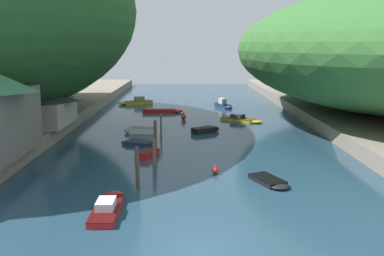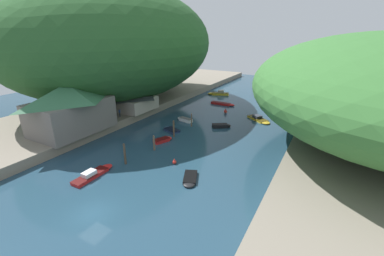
% 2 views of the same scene
% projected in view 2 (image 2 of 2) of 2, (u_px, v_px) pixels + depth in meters
% --- Properties ---
extents(water_surface, '(130.00, 130.00, 0.00)m').
position_uv_depth(water_surface, '(214.00, 126.00, 50.81)').
color(water_surface, '#234256').
rests_on(water_surface, ground).
extents(left_bank, '(22.00, 120.00, 1.54)m').
position_uv_depth(left_bank, '(117.00, 105.00, 62.45)').
color(left_bank, gray).
rests_on(left_bank, ground).
extents(right_bank, '(22.00, 120.00, 1.54)m').
position_uv_depth(right_bank, '(372.00, 150.00, 38.62)').
color(right_bank, gray).
rests_on(right_bank, ground).
extents(hillside_left, '(39.98, 55.97, 26.30)m').
position_uv_depth(hillside_left, '(117.00, 44.00, 60.56)').
color(hillside_left, '#285628').
rests_on(hillside_left, left_bank).
extents(waterfront_building, '(8.91, 13.24, 8.20)m').
position_uv_depth(waterfront_building, '(70.00, 107.00, 42.61)').
color(waterfront_building, slate).
rests_on(waterfront_building, left_bank).
extents(boathouse_shed, '(7.90, 8.72, 3.80)m').
position_uv_depth(boathouse_shed, '(134.00, 101.00, 55.44)').
color(boathouse_shed, '#B2A899').
rests_on(boathouse_shed, left_bank).
extents(boat_yellow_tender, '(3.79, 3.10, 0.65)m').
position_uv_depth(boat_yellow_tender, '(222.00, 126.00, 49.95)').
color(boat_yellow_tender, black).
rests_on(boat_yellow_tender, water_surface).
extents(boat_cabin_cruiser, '(3.02, 4.16, 0.38)m').
position_uv_depth(boat_cabin_cruiser, '(190.00, 179.00, 32.16)').
color(boat_cabin_cruiser, black).
rests_on(boat_cabin_cruiser, water_surface).
extents(boat_far_right_bank, '(6.26, 3.57, 1.40)m').
position_uv_depth(boat_far_right_bank, '(218.00, 93.00, 75.24)').
color(boat_far_right_bank, gold).
rests_on(boat_far_right_bank, water_surface).
extents(boat_navy_launch, '(2.42, 3.57, 0.59)m').
position_uv_depth(boat_navy_launch, '(164.00, 140.00, 43.60)').
color(boat_navy_launch, red).
rests_on(boat_navy_launch, water_surface).
extents(boat_mid_channel, '(6.36, 1.40, 0.55)m').
position_uv_depth(boat_mid_channel, '(224.00, 104.00, 65.08)').
color(boat_mid_channel, red).
rests_on(boat_mid_channel, water_surface).
extents(boat_far_upstream, '(4.07, 2.97, 0.41)m').
position_uv_depth(boat_far_upstream, '(170.00, 130.00, 48.32)').
color(boat_far_upstream, navy).
rests_on(boat_far_upstream, water_surface).
extents(boat_near_quay, '(3.03, 4.65, 1.57)m').
position_uv_depth(boat_near_quay, '(267.00, 104.00, 64.61)').
color(boat_near_quay, navy).
rests_on(boat_near_quay, water_surface).
extents(boat_small_dinghy, '(1.66, 6.07, 0.96)m').
position_uv_depth(boat_small_dinghy, '(94.00, 174.00, 33.25)').
color(boat_small_dinghy, red).
rests_on(boat_small_dinghy, water_surface).
extents(boat_moored_right, '(3.73, 1.72, 0.72)m').
position_uv_depth(boat_moored_right, '(184.00, 119.00, 53.38)').
color(boat_moored_right, white).
rests_on(boat_moored_right, water_surface).
extents(boat_white_cruiser, '(5.97, 5.19, 0.93)m').
position_uv_depth(boat_white_cruiser, '(259.00, 119.00, 53.76)').
color(boat_white_cruiser, gold).
rests_on(boat_white_cruiser, water_surface).
extents(mooring_post_nearest, '(0.31, 0.31, 3.17)m').
position_uv_depth(mooring_post_nearest, '(125.00, 154.00, 35.70)').
color(mooring_post_nearest, '#4C3D2D').
rests_on(mooring_post_nearest, water_surface).
extents(mooring_post_second, '(0.32, 0.32, 2.51)m').
position_uv_depth(mooring_post_second, '(154.00, 143.00, 40.02)').
color(mooring_post_second, brown).
rests_on(mooring_post_second, water_surface).
extents(mooring_post_middle, '(0.30, 0.30, 3.05)m').
position_uv_depth(mooring_post_middle, '(174.00, 128.00, 45.12)').
color(mooring_post_middle, brown).
rests_on(mooring_post_middle, water_surface).
extents(mooring_post_fourth, '(0.22, 0.22, 2.73)m').
position_uv_depth(mooring_post_fourth, '(191.00, 120.00, 49.95)').
color(mooring_post_fourth, brown).
rests_on(mooring_post_fourth, water_surface).
extents(channel_buoy_near, '(0.76, 0.76, 1.14)m').
position_uv_depth(channel_buoy_near, '(225.00, 111.00, 58.45)').
color(channel_buoy_near, red).
rests_on(channel_buoy_near, water_surface).
extents(channel_buoy_far, '(0.57, 0.57, 0.85)m').
position_uv_depth(channel_buoy_far, '(174.00, 162.00, 36.14)').
color(channel_buoy_far, red).
rests_on(channel_buoy_far, water_surface).
extents(person_on_quay, '(0.25, 0.40, 1.69)m').
position_uv_depth(person_on_quay, '(74.00, 130.00, 41.50)').
color(person_on_quay, '#282D3D').
rests_on(person_on_quay, left_bank).
extents(person_by_boathouse, '(0.34, 0.43, 1.69)m').
position_uv_depth(person_by_boathouse, '(120.00, 112.00, 50.94)').
color(person_by_boathouse, '#282D3D').
rests_on(person_by_boathouse, left_bank).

